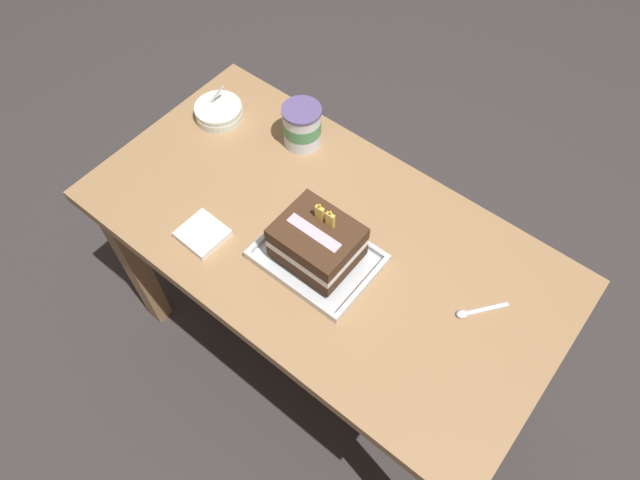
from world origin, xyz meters
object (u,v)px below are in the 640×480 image
foil_tray (317,258)px  ice_cream_tub (302,126)px  napkin_pile (203,234)px  bowl_stack (219,112)px  birthday_cake (317,242)px  serving_spoon_near_tray (470,312)px

foil_tray → ice_cream_tub: (-0.27, 0.27, 0.05)m
napkin_pile → bowl_stack: bearing=128.6°
birthday_cake → foil_tray: bearing=-90.0°
birthday_cake → serving_spoon_near_tray: size_ratio=1.66×
birthday_cake → serving_spoon_near_tray: 0.39m
bowl_stack → ice_cream_tub: 0.26m
bowl_stack → serving_spoon_near_tray: size_ratio=1.24×
ice_cream_tub → bowl_stack: bearing=-163.0°
birthday_cake → bowl_stack: birthday_cake is taller
foil_tray → birthday_cake: 0.07m
foil_tray → bowl_stack: bearing=159.3°
ice_cream_tub → serving_spoon_near_tray: bearing=-14.6°
birthday_cake → bowl_stack: (-0.52, 0.20, -0.06)m
foil_tray → serving_spoon_near_tray: (0.36, 0.11, -0.00)m
foil_tray → napkin_pile: foil_tray is taller
bowl_stack → ice_cream_tub: bearing=17.0°
birthday_cake → serving_spoon_near_tray: birthday_cake is taller
bowl_stack → napkin_pile: size_ratio=1.24×
foil_tray → bowl_stack: 0.56m
ice_cream_tub → serving_spoon_near_tray: size_ratio=1.10×
bowl_stack → napkin_pile: (0.26, -0.32, -0.01)m
foil_tray → serving_spoon_near_tray: size_ratio=2.55×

